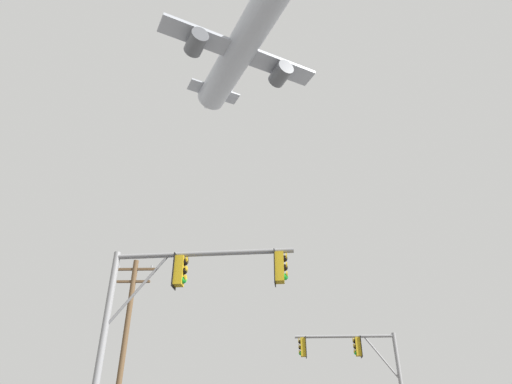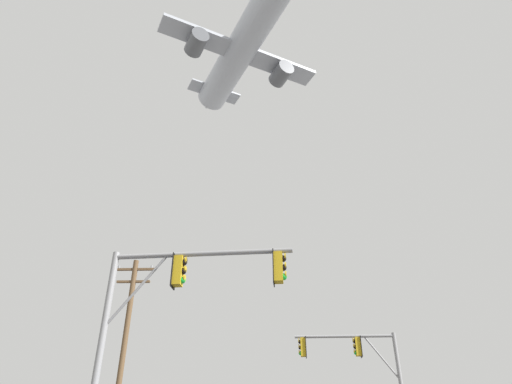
{
  "view_description": "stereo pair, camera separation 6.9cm",
  "coord_description": "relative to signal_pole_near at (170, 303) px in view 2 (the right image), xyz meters",
  "views": [
    {
      "loc": [
        -0.8,
        -6.4,
        1.1
      ],
      "look_at": [
        -1.28,
        19.04,
        15.89
      ],
      "focal_mm": 31.58,
      "sensor_mm": 36.0,
      "label": 1
    },
    {
      "loc": [
        -0.73,
        -6.4,
        1.1
      ],
      "look_at": [
        -1.28,
        19.04,
        15.89
      ],
      "focal_mm": 31.58,
      "sensor_mm": 36.0,
      "label": 2
    }
  ],
  "objects": [
    {
      "name": "signal_pole_near",
      "position": [
        0.0,
        0.0,
        0.0
      ],
      "size": [
        5.54,
        0.72,
        6.49
      ],
      "color": "gray",
      "rests_on": "ground"
    },
    {
      "name": "signal_pole_far",
      "position": [
        7.63,
        11.15,
        -0.03
      ],
      "size": [
        5.19,
        0.54,
        6.47
      ],
      "color": "gray",
      "rests_on": "ground"
    },
    {
      "name": "utility_pole",
      "position": [
        -4.37,
        10.5,
        0.62
      ],
      "size": [
        2.2,
        0.28,
        10.31
      ],
      "color": "brown",
      "rests_on": "ground"
    },
    {
      "name": "airplane",
      "position": [
        -0.02,
        31.41,
        45.66
      ],
      "size": [
        21.92,
        28.39,
        8.23
      ],
      "color": "#B7BCC6"
    }
  ]
}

